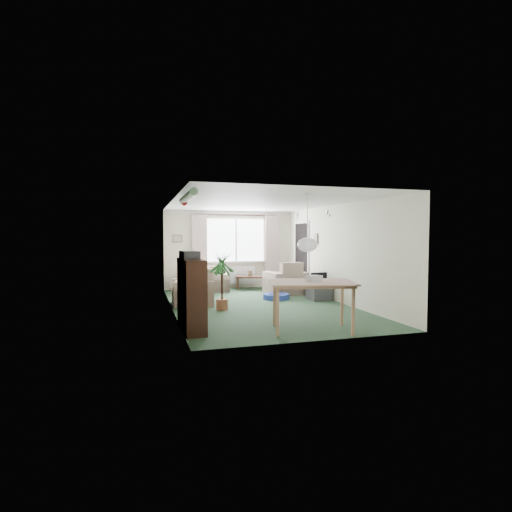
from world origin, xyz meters
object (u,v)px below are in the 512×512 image
object	(u,v)px
armchair_corner	(285,278)
tv_cube	(319,290)
sofa	(203,278)
houseplant	(222,281)
armchair_left	(192,287)
bookshelf	(191,295)
pet_bed	(276,296)
coffee_table	(251,283)
dining_table	(312,307)

from	to	relation	value
armchair_corner	tv_cube	size ratio (longest dim) A/B	1.81
sofa	houseplant	size ratio (longest dim) A/B	1.17
armchair_left	bookshelf	size ratio (longest dim) A/B	0.78
tv_cube	pet_bed	bearing A→B (deg)	159.33
coffee_table	dining_table	world-z (taller)	dining_table
bookshelf	sofa	bearing A→B (deg)	75.95
pet_bed	sofa	bearing A→B (deg)	129.44
dining_table	tv_cube	size ratio (longest dim) A/B	2.38
sofa	armchair_corner	size ratio (longest dim) A/B	1.50
sofa	armchair_left	world-z (taller)	armchair_left
armchair_corner	houseplant	xyz separation A→B (m)	(-2.20, -1.90, 0.20)
dining_table	houseplant	bearing A→B (deg)	115.74
bookshelf	houseplant	xyz separation A→B (m)	(0.89, 1.76, 0.03)
sofa	armchair_corner	world-z (taller)	armchair_corner
coffee_table	pet_bed	size ratio (longest dim) A/B	1.37
houseplant	sofa	bearing A→B (deg)	89.43
tv_cube	pet_bed	world-z (taller)	tv_cube
coffee_table	pet_bed	bearing A→B (deg)	-86.48
bookshelf	pet_bed	distance (m)	3.85
armchair_left	dining_table	distance (m)	3.57
dining_table	pet_bed	bearing A→B (deg)	81.18
armchair_corner	houseplant	size ratio (longest dim) A/B	0.78
sofa	bookshelf	distance (m)	4.90
coffee_table	tv_cube	size ratio (longest dim) A/B	1.66
armchair_left	coffee_table	xyz separation A→B (m)	(2.06, 2.19, -0.22)
coffee_table	bookshelf	bearing A→B (deg)	-116.58
coffee_table	houseplant	xyz separation A→B (m)	(-1.52, -3.04, 0.44)
armchair_corner	coffee_table	size ratio (longest dim) A/B	1.09
sofa	pet_bed	xyz separation A→B (m)	(1.61, -1.95, -0.31)
coffee_table	dining_table	distance (m)	5.37
armchair_corner	pet_bed	size ratio (longest dim) A/B	1.50
armchair_corner	bookshelf	distance (m)	4.79
armchair_left	dining_table	world-z (taller)	armchair_left
coffee_table	dining_table	xyz separation A→B (m)	(-0.41, -5.35, 0.21)
dining_table	bookshelf	bearing A→B (deg)	164.75
houseplant	bookshelf	bearing A→B (deg)	-116.69
armchair_corner	coffee_table	xyz separation A→B (m)	(-0.68, 1.14, -0.25)
bookshelf	dining_table	size ratio (longest dim) A/B	0.93
tv_cube	coffee_table	bearing A→B (deg)	116.84
pet_bed	armchair_corner	bearing A→B (deg)	55.30
armchair_left	tv_cube	xyz separation A→B (m)	(3.20, -0.17, -0.18)
dining_table	pet_bed	distance (m)	3.45
armchair_left	coffee_table	size ratio (longest dim) A/B	1.04
armchair_corner	armchair_left	world-z (taller)	armchair_corner
armchair_left	tv_cube	size ratio (longest dim) A/B	1.73
dining_table	armchair_left	bearing A→B (deg)	117.65
sofa	bookshelf	world-z (taller)	bookshelf
sofa	bookshelf	bearing A→B (deg)	83.71
sofa	bookshelf	xyz separation A→B (m)	(-0.92, -4.81, 0.24)
armchair_left	armchair_corner	bearing A→B (deg)	112.71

